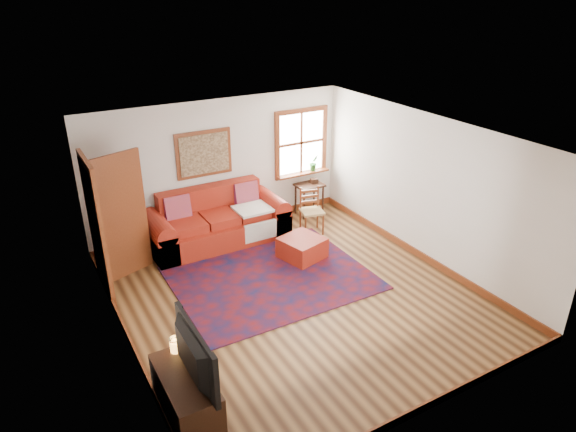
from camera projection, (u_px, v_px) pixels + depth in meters
ground at (294, 295)px, 7.86m from camera, size 5.50×5.50×0.00m
room_envelope at (294, 195)px, 7.19m from camera, size 5.04×5.54×2.52m
window at (303, 149)px, 10.25m from camera, size 1.18×0.20×1.38m
doorway at (111, 219)px, 7.82m from camera, size 0.89×1.08×2.14m
framed_artwork at (204, 154)px, 9.22m from camera, size 1.05×0.07×0.85m
persian_rug at (271, 277)px, 8.30m from camera, size 3.07×2.46×0.02m
red_leather_sofa at (217, 225)px, 9.37m from camera, size 2.51×1.04×0.98m
red_ottoman at (302, 248)px, 8.84m from camera, size 0.80×0.80×0.37m
side_table at (309, 190)px, 10.36m from camera, size 0.55×0.41×0.66m
ladder_back_chair at (311, 209)px, 9.67m from camera, size 0.49×0.47×0.87m
media_cabinet at (187, 397)px, 5.53m from camera, size 0.48×1.07×0.59m
television at (186, 356)px, 5.22m from camera, size 0.14×1.08×0.62m
candle_hurricane at (175, 345)px, 5.74m from camera, size 0.12×0.12×0.18m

